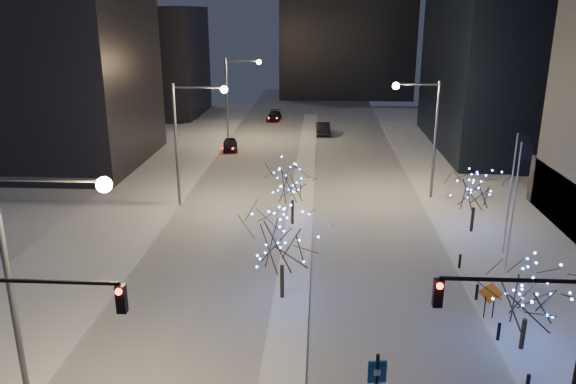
# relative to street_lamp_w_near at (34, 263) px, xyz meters

# --- Properties ---
(road) EXTENTS (20.00, 130.00, 0.02)m
(road) POSITION_rel_street_lamp_w_near_xyz_m (8.94, 33.00, -6.49)
(road) COLOR #A6ABB5
(road) RESTS_ON ground
(median) EXTENTS (2.00, 80.00, 0.15)m
(median) POSITION_rel_street_lamp_w_near_xyz_m (8.94, 28.00, -6.42)
(median) COLOR silver
(median) RESTS_ON ground
(east_sidewalk) EXTENTS (10.00, 90.00, 0.15)m
(east_sidewalk) POSITION_rel_street_lamp_w_near_xyz_m (23.94, 18.00, -6.42)
(east_sidewalk) COLOR silver
(east_sidewalk) RESTS_ON ground
(west_sidewalk) EXTENTS (8.00, 90.00, 0.15)m
(west_sidewalk) POSITION_rel_street_lamp_w_near_xyz_m (-5.06, 18.00, -6.42)
(west_sidewalk) COLOR silver
(west_sidewalk) RESTS_ON ground
(filler_west_near) EXTENTS (22.00, 18.00, 24.00)m
(filler_west_near) POSITION_rel_street_lamp_w_near_xyz_m (-19.06, 38.00, 5.50)
(filler_west_near) COLOR black
(filler_west_near) RESTS_ON ground
(filler_west_far) EXTENTS (18.00, 16.00, 16.00)m
(filler_west_far) POSITION_rel_street_lamp_w_near_xyz_m (-17.06, 68.00, 1.50)
(filler_west_far) COLOR black
(filler_west_far) RESTS_ON ground
(street_lamp_w_near) EXTENTS (4.40, 0.56, 10.00)m
(street_lamp_w_near) POSITION_rel_street_lamp_w_near_xyz_m (0.00, 0.00, 0.00)
(street_lamp_w_near) COLOR #595E66
(street_lamp_w_near) RESTS_ON ground
(street_lamp_w_mid) EXTENTS (4.40, 0.56, 10.00)m
(street_lamp_w_mid) POSITION_rel_street_lamp_w_near_xyz_m (0.00, 25.00, 0.00)
(street_lamp_w_mid) COLOR #595E66
(street_lamp_w_mid) RESTS_ON ground
(street_lamp_w_far) EXTENTS (4.40, 0.56, 10.00)m
(street_lamp_w_far) POSITION_rel_street_lamp_w_near_xyz_m (0.00, 50.00, 0.00)
(street_lamp_w_far) COLOR #595E66
(street_lamp_w_far) RESTS_ON ground
(street_lamp_east) EXTENTS (3.90, 0.56, 10.00)m
(street_lamp_east) POSITION_rel_street_lamp_w_near_xyz_m (19.02, 28.00, -0.05)
(street_lamp_east) COLOR #595E66
(street_lamp_east) RESTS_ON ground
(traffic_signal_west) EXTENTS (5.26, 0.43, 7.00)m
(traffic_signal_west) POSITION_rel_street_lamp_w_near_xyz_m (0.50, -2.00, -1.74)
(traffic_signal_west) COLOR black
(traffic_signal_west) RESTS_ON ground
(traffic_signal_east) EXTENTS (5.26, 0.43, 7.00)m
(traffic_signal_east) POSITION_rel_street_lamp_w_near_xyz_m (17.88, -1.00, -1.74)
(traffic_signal_east) COLOR black
(traffic_signal_east) RESTS_ON ground
(flagpoles) EXTENTS (1.35, 2.60, 8.00)m
(flagpoles) POSITION_rel_street_lamp_w_near_xyz_m (22.30, 15.25, -1.70)
(flagpoles) COLOR silver
(flagpoles) RESTS_ON east_sidewalk
(bollards) EXTENTS (0.16, 12.16, 0.90)m
(bollards) POSITION_rel_street_lamp_w_near_xyz_m (19.14, 8.00, -5.90)
(bollards) COLOR black
(bollards) RESTS_ON east_sidewalk
(car_near) EXTENTS (2.27, 4.29, 1.39)m
(car_near) POSITION_rel_street_lamp_w_near_xyz_m (0.07, 44.53, -5.80)
(car_near) COLOR black
(car_near) RESTS_ON ground
(car_mid) EXTENTS (1.94, 5.06, 1.65)m
(car_mid) POSITION_rel_street_lamp_w_near_xyz_m (10.73, 54.04, -5.68)
(car_mid) COLOR black
(car_mid) RESTS_ON ground
(car_far) EXTENTS (2.06, 4.62, 1.32)m
(car_far) POSITION_rel_street_lamp_w_near_xyz_m (3.58, 63.52, -5.84)
(car_far) COLOR black
(car_far) RESTS_ON ground
(holiday_tree_median_near) EXTENTS (5.95, 5.95, 5.79)m
(holiday_tree_median_near) POSITION_rel_street_lamp_w_near_xyz_m (8.44, 9.66, -2.68)
(holiday_tree_median_near) COLOR black
(holiday_tree_median_near) RESTS_ON median
(holiday_tree_median_far) EXTENTS (4.27, 4.27, 4.77)m
(holiday_tree_median_far) POSITION_rel_street_lamp_w_near_xyz_m (8.44, 20.99, -3.17)
(holiday_tree_median_far) COLOR black
(holiday_tree_median_far) RESTS_ON median
(holiday_tree_plaza_near) EXTENTS (4.44, 4.44, 4.66)m
(holiday_tree_plaza_near) POSITION_rel_street_lamp_w_near_xyz_m (20.02, 5.34, -3.40)
(holiday_tree_plaza_near) COLOR black
(holiday_tree_plaza_near) RESTS_ON east_sidewalk
(holiday_tree_plaza_far) EXTENTS (3.95, 3.95, 4.75)m
(holiday_tree_plaza_far) POSITION_rel_street_lamp_w_near_xyz_m (21.42, 20.26, -3.22)
(holiday_tree_plaza_far) COLOR black
(holiday_tree_plaza_far) RESTS_ON east_sidewalk
(construction_sign) EXTENTS (1.22, 0.24, 2.04)m
(construction_sign) POSITION_rel_street_lamp_w_near_xyz_m (19.24, 8.07, -5.12)
(construction_sign) COLOR black
(construction_sign) RESTS_ON east_sidewalk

